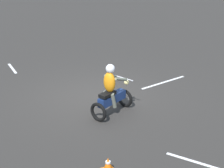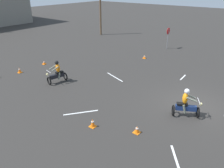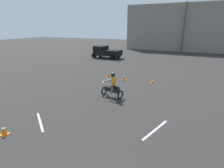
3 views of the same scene
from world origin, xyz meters
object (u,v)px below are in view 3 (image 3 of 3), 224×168
(motorcycle_rider_background, at_px, (112,87))
(pickup_truck, at_px, (106,52))
(traffic_cone_far_right, at_px, (153,81))
(traffic_cone_far_center, at_px, (4,130))
(utility_pole_far, at_px, (184,28))
(traffic_cone_far_left, at_px, (108,74))
(traffic_cone_near_right, at_px, (124,77))

(motorcycle_rider_background, xyz_separation_m, pickup_truck, (-6.99, 13.34, 0.20))
(motorcycle_rider_background, height_order, traffic_cone_far_right, motorcycle_rider_background)
(motorcycle_rider_background, relative_size, traffic_cone_far_center, 3.65)
(traffic_cone_far_center, bearing_deg, utility_pole_far, 80.24)
(motorcycle_rider_background, distance_m, utility_pole_far, 24.76)
(traffic_cone_far_left, bearing_deg, utility_pole_far, 75.77)
(motorcycle_rider_background, height_order, traffic_cone_far_center, motorcycle_rider_background)
(traffic_cone_near_right, xyz_separation_m, traffic_cone_far_left, (-1.69, 0.44, -0.00))
(traffic_cone_far_right, distance_m, traffic_cone_far_left, 4.18)
(traffic_cone_near_right, bearing_deg, traffic_cone_far_right, 3.50)
(traffic_cone_far_right, height_order, traffic_cone_far_center, traffic_cone_far_center)
(utility_pole_far, bearing_deg, traffic_cone_far_left, -104.23)
(traffic_cone_near_right, height_order, traffic_cone_far_center, traffic_cone_far_center)
(traffic_cone_far_left, bearing_deg, pickup_truck, 117.19)
(pickup_truck, height_order, traffic_cone_far_right, pickup_truck)
(motorcycle_rider_background, bearing_deg, traffic_cone_far_left, 40.38)
(motorcycle_rider_background, xyz_separation_m, traffic_cone_near_right, (-0.71, 3.95, -0.51))
(traffic_cone_near_right, height_order, traffic_cone_far_left, traffic_cone_near_right)
(motorcycle_rider_background, bearing_deg, traffic_cone_near_right, 21.92)
(traffic_cone_far_center, relative_size, traffic_cone_far_left, 1.02)
(traffic_cone_far_center, bearing_deg, traffic_cone_far_right, 66.50)
(pickup_truck, height_order, traffic_cone_far_center, pickup_truck)
(traffic_cone_near_right, relative_size, traffic_cone_far_right, 1.41)
(pickup_truck, distance_m, utility_pole_far, 15.03)
(traffic_cone_near_right, bearing_deg, motorcycle_rider_background, -79.86)
(pickup_truck, bearing_deg, utility_pole_far, -37.79)
(traffic_cone_far_right, xyz_separation_m, traffic_cone_far_left, (-4.17, 0.29, 0.07))
(pickup_truck, bearing_deg, traffic_cone_near_right, -142.76)
(pickup_truck, xyz_separation_m, traffic_cone_far_right, (8.77, -9.24, -0.78))
(traffic_cone_far_center, xyz_separation_m, utility_pole_far, (5.18, 30.13, 3.98))
(motorcycle_rider_background, xyz_separation_m, utility_pole_far, (2.67, 24.37, 3.48))
(motorcycle_rider_background, height_order, pickup_truck, pickup_truck)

